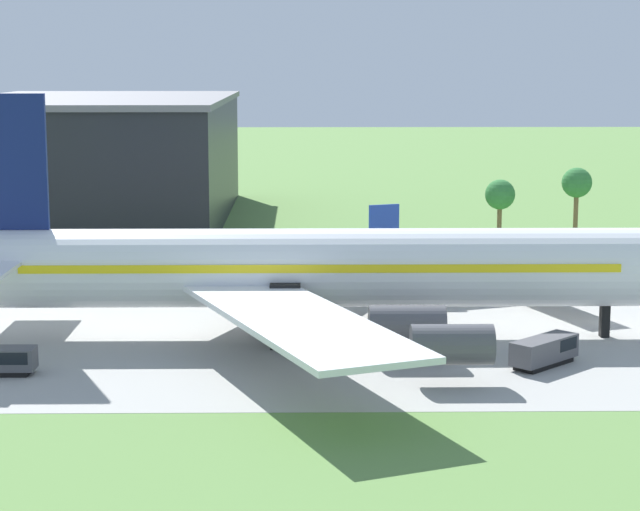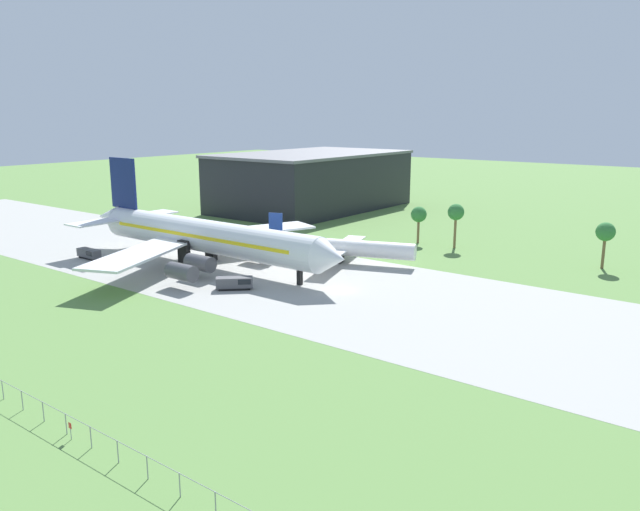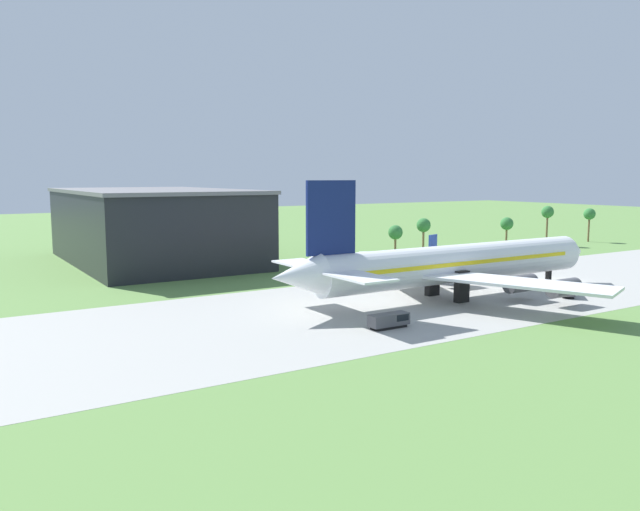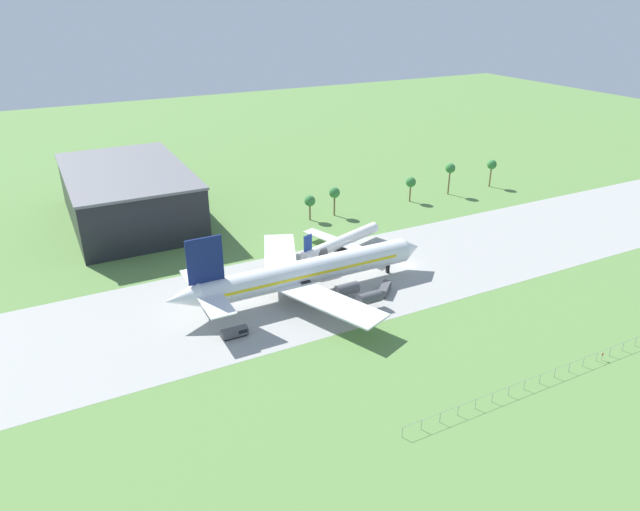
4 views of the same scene
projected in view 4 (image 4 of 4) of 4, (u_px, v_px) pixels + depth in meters
ground_plane at (408, 265)px, 157.72m from camera, size 600.00×600.00×0.00m
taxiway_strip at (408, 265)px, 157.72m from camera, size 320.00×44.00×0.02m
jet_airliner at (305, 272)px, 140.53m from camera, size 68.69×56.82×19.87m
regional_aircraft at (341, 242)px, 164.38m from camera, size 29.81×27.15×9.34m
baggage_tug at (385, 288)px, 142.74m from camera, size 5.83×5.71×2.14m
fuel_truck at (236, 332)px, 124.51m from camera, size 5.87×2.06×2.00m
perimeter_fence at (570, 366)px, 112.78m from camera, size 80.10×0.10×2.10m
no_stopping_sign at (602, 356)px, 116.54m from camera, size 0.44×0.08×1.68m
terminal_building at (128, 195)px, 184.85m from camera, size 36.72×61.20×17.38m
palm_tree_row at (404, 181)px, 200.54m from camera, size 81.08×3.60×11.79m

